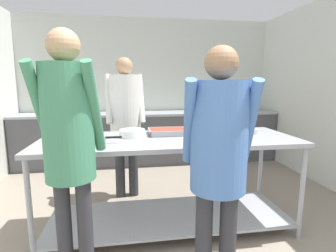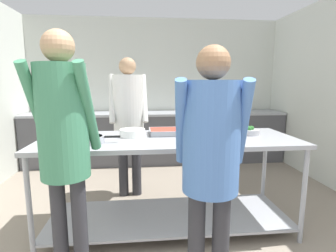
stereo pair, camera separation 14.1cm
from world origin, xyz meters
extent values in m
cube|color=silver|center=(0.00, 4.33, 1.32)|extent=(4.80, 0.06, 2.65)
cube|color=#4C4C51|center=(0.00, 3.96, 0.44)|extent=(4.64, 0.62, 0.89)
cube|color=#9EA0A8|center=(0.00, 3.96, 0.91)|extent=(4.64, 0.65, 0.04)
cube|color=black|center=(-0.36, 3.96, 0.91)|extent=(0.44, 0.45, 0.02)
cube|color=#9EA0A8|center=(-0.02, 1.68, 0.91)|extent=(2.46, 0.87, 0.04)
cube|color=#9EA0A8|center=(-0.02, 1.68, 0.12)|extent=(2.38, 0.79, 0.02)
cylinder|color=#9EA0A8|center=(-1.20, 1.30, 0.45)|extent=(0.04, 0.04, 0.89)
cylinder|color=#9EA0A8|center=(1.16, 1.30, 0.45)|extent=(0.04, 0.04, 0.89)
cylinder|color=#9EA0A8|center=(-1.20, 2.06, 0.45)|extent=(0.04, 0.04, 0.89)
cylinder|color=#9EA0A8|center=(1.16, 2.06, 0.45)|extent=(0.04, 0.04, 0.89)
cylinder|color=#9EA0A8|center=(-0.75, 1.53, 0.97)|extent=(0.28, 0.28, 0.06)
cylinder|color=beige|center=(-0.75, 1.53, 0.99)|extent=(0.24, 0.24, 0.01)
cylinder|color=black|center=(-0.54, 1.53, 0.99)|extent=(0.14, 0.02, 0.02)
cylinder|color=white|center=(-0.37, 1.79, 0.94)|extent=(0.27, 0.27, 0.01)
cylinder|color=white|center=(-0.37, 1.79, 0.95)|extent=(0.26, 0.26, 0.01)
cylinder|color=white|center=(-0.37, 1.79, 0.96)|extent=(0.26, 0.26, 0.01)
cylinder|color=white|center=(-0.37, 1.79, 0.98)|extent=(0.26, 0.26, 0.01)
cylinder|color=white|center=(-0.37, 1.79, 0.99)|extent=(0.26, 0.26, 0.01)
cylinder|color=white|center=(-0.37, 1.79, 1.00)|extent=(0.25, 0.25, 0.01)
cube|color=#9EA0A8|center=(-0.01, 1.86, 0.94)|extent=(0.38, 0.30, 0.01)
cube|color=#B23D2D|center=(-0.01, 1.86, 0.97)|extent=(0.36, 0.28, 0.04)
cube|color=#9EA0A8|center=(-0.01, 1.72, 0.96)|extent=(0.38, 0.01, 0.05)
cube|color=#9EA0A8|center=(-0.01, 2.01, 0.96)|extent=(0.38, 0.01, 0.05)
cube|color=#9EA0A8|center=(-0.20, 1.86, 0.96)|extent=(0.01, 0.30, 0.05)
cube|color=#9EA0A8|center=(0.18, 1.86, 0.96)|extent=(0.01, 0.30, 0.05)
cube|color=#9EA0A8|center=(0.45, 1.78, 0.94)|extent=(0.48, 0.32, 0.01)
cube|color=gold|center=(0.45, 1.78, 0.97)|extent=(0.45, 0.29, 0.04)
cube|color=#9EA0A8|center=(0.45, 1.63, 0.96)|extent=(0.48, 0.01, 0.05)
cube|color=#9EA0A8|center=(0.45, 1.93, 0.96)|extent=(0.48, 0.01, 0.05)
cube|color=#9EA0A8|center=(0.22, 1.78, 0.96)|extent=(0.01, 0.32, 0.05)
cube|color=#9EA0A8|center=(0.69, 1.78, 0.96)|extent=(0.01, 0.32, 0.05)
cylinder|color=#B2B2B7|center=(0.83, 1.76, 0.96)|extent=(0.20, 0.20, 0.05)
sphere|color=#2D702D|center=(0.84, 1.76, 1.00)|extent=(0.05, 0.05, 0.05)
sphere|color=#2D702D|center=(0.81, 1.77, 1.00)|extent=(0.05, 0.05, 0.05)
sphere|color=#2D702D|center=(0.81, 1.73, 1.00)|extent=(0.04, 0.04, 0.04)
cylinder|color=#2D2D33|center=(0.08, 0.81, 0.38)|extent=(0.12, 0.12, 0.77)
cylinder|color=#2D2D33|center=(0.24, 0.78, 0.38)|extent=(0.12, 0.12, 0.77)
cylinder|color=#4770B2|center=(-0.03, 0.83, 1.21)|extent=(0.13, 0.33, 0.58)
cylinder|color=#4770B2|center=(0.35, 0.76, 1.21)|extent=(0.13, 0.33, 0.58)
cylinder|color=#4770B2|center=(0.16, 0.79, 1.12)|extent=(0.36, 0.36, 0.71)
sphere|color=#8C6647|center=(0.16, 0.79, 1.58)|extent=(0.21, 0.21, 0.21)
cylinder|color=#2D2D33|center=(-0.87, 1.00, 0.41)|extent=(0.10, 0.10, 0.83)
cylinder|color=#2D2D33|center=(-0.73, 0.98, 0.41)|extent=(0.10, 0.10, 0.83)
cylinder|color=#3D7F5B|center=(-0.97, 1.02, 1.30)|extent=(0.12, 0.34, 0.62)
cylinder|color=#3D7F5B|center=(-0.63, 0.97, 1.30)|extent=(0.12, 0.34, 0.62)
cylinder|color=#3D7F5B|center=(-0.80, 0.99, 1.21)|extent=(0.33, 0.33, 0.76)
sphere|color=tan|center=(-0.80, 0.99, 1.69)|extent=(0.21, 0.21, 0.21)
cylinder|color=#2D2D33|center=(-0.35, 2.53, 0.40)|extent=(0.12, 0.12, 0.81)
cylinder|color=#2D2D33|center=(-0.52, 2.52, 0.40)|extent=(0.12, 0.12, 0.81)
cylinder|color=silver|center=(-0.24, 2.54, 1.27)|extent=(0.09, 0.34, 0.61)
cylinder|color=silver|center=(-0.64, 2.51, 1.27)|extent=(0.09, 0.34, 0.61)
cylinder|color=silver|center=(-0.44, 2.52, 1.18)|extent=(0.38, 0.38, 0.75)
sphere|color=tan|center=(-0.44, 2.52, 1.66)|extent=(0.21, 0.21, 0.21)
cylinder|color=#23602D|center=(0.75, 3.98, 1.02)|extent=(0.08, 0.08, 0.20)
cone|color=#23602D|center=(0.75, 3.98, 1.16)|extent=(0.07, 0.07, 0.08)
cylinder|color=black|center=(0.75, 3.98, 1.21)|extent=(0.03, 0.03, 0.02)
camera|label=1|loc=(-0.42, -0.77, 1.46)|focal=28.00mm
camera|label=2|loc=(-0.28, -0.79, 1.46)|focal=28.00mm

